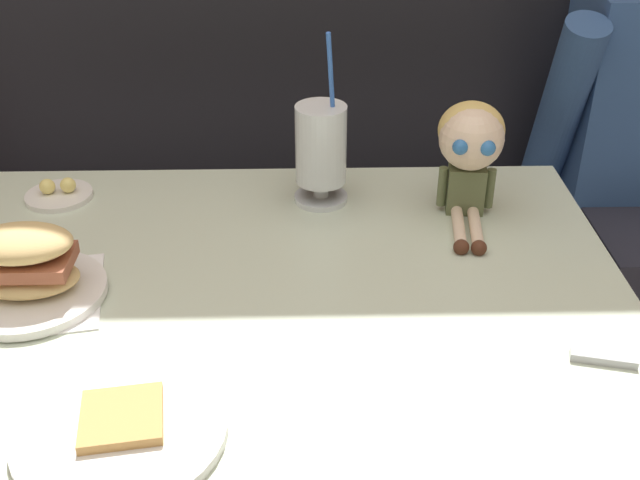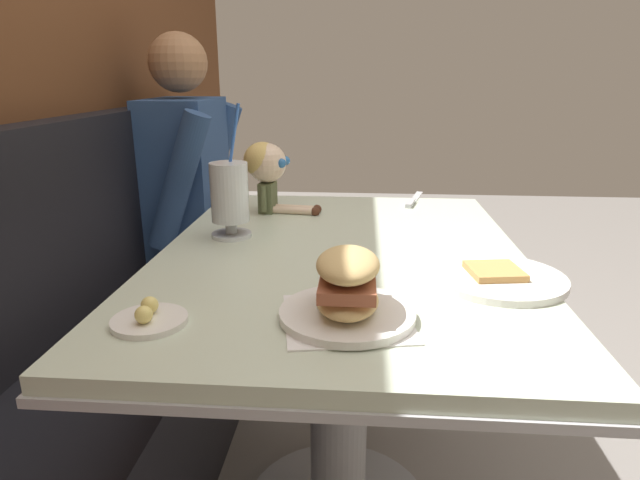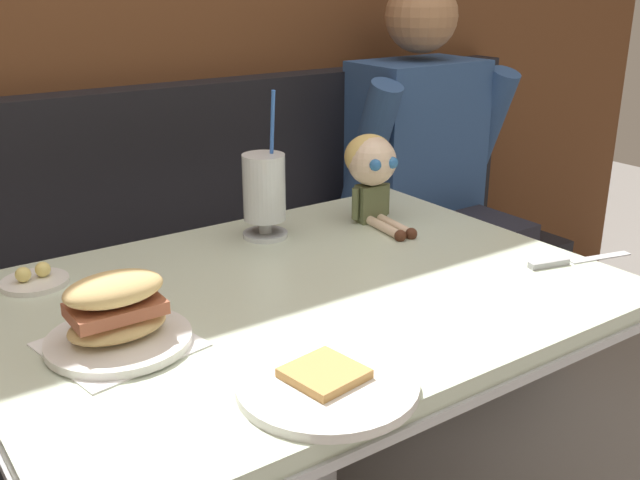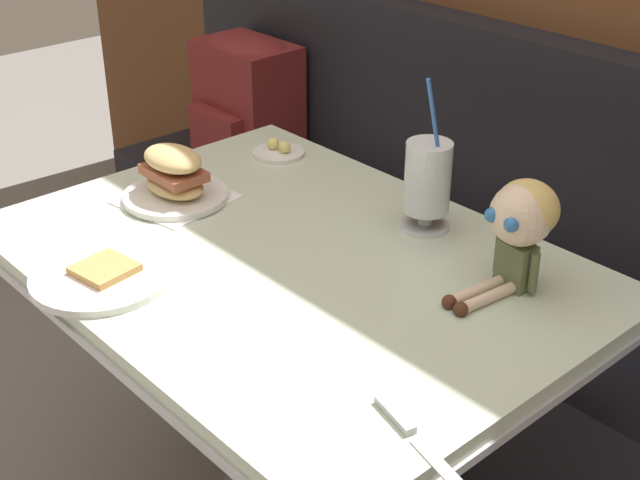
{
  "view_description": "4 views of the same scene",
  "coord_description": "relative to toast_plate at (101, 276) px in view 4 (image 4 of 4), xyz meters",
  "views": [
    {
      "loc": [
        0.06,
        -0.79,
        1.41
      ],
      "look_at": [
        0.08,
        0.23,
        0.79
      ],
      "focal_mm": 43.73,
      "sensor_mm": 36.0,
      "label": 1
    },
    {
      "loc": [
        -1.14,
        0.14,
        1.12
      ],
      "look_at": [
        0.01,
        0.23,
        0.76
      ],
      "focal_mm": 30.23,
      "sensor_mm": 36.0,
      "label": 2
    },
    {
      "loc": [
        -0.67,
        -0.83,
        1.27
      ],
      "look_at": [
        0.04,
        0.18,
        0.82
      ],
      "focal_mm": 41.32,
      "sensor_mm": 36.0,
      "label": 3
    },
    {
      "loc": [
        1.11,
        -0.74,
        1.56
      ],
      "look_at": [
        0.03,
        0.22,
        0.77
      ],
      "focal_mm": 50.1,
      "sensor_mm": 36.0,
      "label": 4
    }
  ],
  "objects": [
    {
      "name": "butter_knife",
      "position": [
        0.64,
        0.11,
        -0.0
      ],
      "size": [
        0.23,
        0.08,
        0.01
      ],
      "color": "silver",
      "rests_on": "diner_table"
    },
    {
      "name": "booth_bench",
      "position": [
        0.16,
        0.93,
        -0.42
      ],
      "size": [
        2.6,
        0.48,
        1.0
      ],
      "color": "black",
      "rests_on": "ground"
    },
    {
      "name": "backpack",
      "position": [
        -0.76,
        0.91,
        -0.09
      ],
      "size": [
        0.3,
        0.25,
        0.41
      ],
      "color": "maroon",
      "rests_on": "booth_bench"
    },
    {
      "name": "butter_saucer",
      "position": [
        -0.23,
        0.59,
        0.0
      ],
      "size": [
        0.12,
        0.12,
        0.04
      ],
      "color": "white",
      "rests_on": "diner_table"
    },
    {
      "name": "toast_plate",
      "position": [
        0.0,
        0.0,
        0.0
      ],
      "size": [
        0.25,
        0.25,
        0.03
      ],
      "color": "white",
      "rests_on": "diner_table"
    },
    {
      "name": "diner_table",
      "position": [
        0.16,
        0.31,
        -0.21
      ],
      "size": [
        1.11,
        0.81,
        0.74
      ],
      "color": "beige",
      "rests_on": "ground"
    },
    {
      "name": "milkshake_glass",
      "position": [
        0.25,
        0.57,
        0.09
      ],
      "size": [
        0.1,
        0.1,
        0.31
      ],
      "color": "silver",
      "rests_on": "diner_table"
    },
    {
      "name": "seated_doll",
      "position": [
        0.5,
        0.53,
        0.12
      ],
      "size": [
        0.12,
        0.22,
        0.2
      ],
      "color": "#5B6642",
      "rests_on": "diner_table"
    },
    {
      "name": "sandwich_plate",
      "position": [
        -0.19,
        0.28,
        0.04
      ],
      "size": [
        0.23,
        0.23,
        0.12
      ],
      "color": "white",
      "rests_on": "diner_table"
    }
  ]
}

